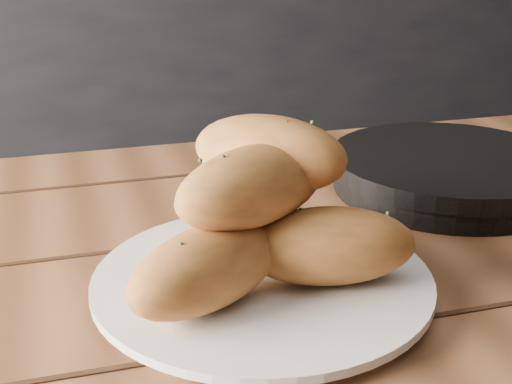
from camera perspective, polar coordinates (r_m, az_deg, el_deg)
name	(u,v)px	position (r m, az deg, el deg)	size (l,w,h in m)	color
counter	(239,110)	(2.41, -1.35, 6.56)	(2.80, 0.60, 0.90)	black
table	(377,349)	(0.75, 9.65, -12.26)	(1.54, 0.88, 0.75)	brown
plate	(262,284)	(0.64, 0.50, -7.33)	(0.30, 0.30, 0.02)	white
bread_rolls	(260,214)	(0.61, 0.30, -1.79)	(0.28, 0.25, 0.14)	#C16F35
skillet	(450,171)	(0.90, 15.26, 1.62)	(0.41, 0.29, 0.05)	black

